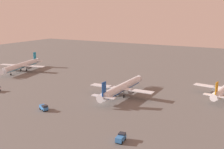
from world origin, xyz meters
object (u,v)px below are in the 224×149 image
maintenance_van (121,138)px  airplane_mid_apron (22,66)px  airplane_far_stand (122,88)px  cargo_loader (44,107)px

maintenance_van → airplane_mid_apron: bearing=143.5°
airplane_far_stand → airplane_mid_apron: 79.34m
airplane_far_stand → cargo_loader: airplane_far_stand is taller
airplane_mid_apron → maintenance_van: (97.38, -56.15, -2.57)m
cargo_loader → airplane_mid_apron: bearing=-103.7°
airplane_far_stand → maintenance_van: (19.79, -39.59, -2.51)m
cargo_loader → maintenance_van: same height
airplane_mid_apron → cargo_loader: (60.25, -46.94, -2.57)m
cargo_loader → maintenance_van: bearing=100.3°
airplane_mid_apron → maintenance_van: airplane_mid_apron is taller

